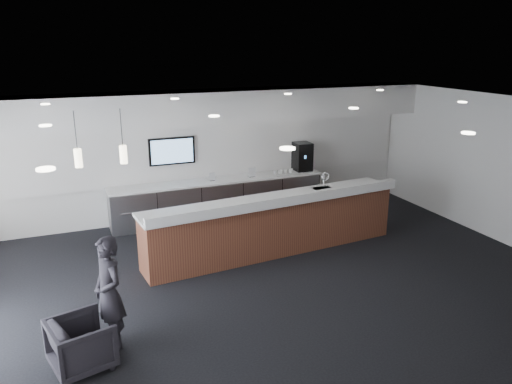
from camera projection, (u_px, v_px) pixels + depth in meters
name	position (u px, v px, depth m)	size (l,w,h in m)	color
ground	(285.00, 284.00, 8.62)	(10.00, 10.00, 0.00)	black
ceiling	(288.00, 110.00, 7.75)	(10.00, 8.00, 0.02)	black
back_wall	(213.00, 153.00, 11.73)	(10.00, 0.02, 3.00)	silver
right_wall	(512.00, 173.00, 9.98)	(0.02, 8.00, 3.00)	silver
soffit_bulkhead	(218.00, 106.00, 11.00)	(10.00, 0.90, 0.70)	white
alcove_panel	(214.00, 149.00, 11.68)	(9.80, 0.06, 1.40)	white
back_credenza	(219.00, 199.00, 11.71)	(5.06, 0.66, 0.95)	#919599
wall_tv	(172.00, 151.00, 11.24)	(1.05, 0.08, 0.62)	black
pendant_left	(127.00, 159.00, 7.81)	(0.12, 0.12, 0.30)	beige
pendant_right	(80.00, 163.00, 7.56)	(0.12, 0.12, 0.30)	beige
ceiling_can_lights	(288.00, 112.00, 7.76)	(7.00, 5.00, 0.02)	silver
service_counter	(274.00, 224.00, 9.80)	(5.35, 1.35, 1.49)	#5A2C1E
coffee_machine	(302.00, 157.00, 12.31)	(0.41, 0.53, 0.69)	black
info_sign_left	(212.00, 177.00, 11.43)	(0.14, 0.02, 0.19)	silver
info_sign_right	(252.00, 172.00, 11.74)	(0.17, 0.02, 0.22)	silver
armchair	(81.00, 344.00, 6.33)	(0.72, 0.75, 0.68)	black
lounge_guest	(109.00, 293.00, 6.66)	(0.58, 0.38, 1.59)	black
cup_0	(291.00, 171.00, 12.16)	(0.10, 0.10, 0.10)	white
cup_1	(286.00, 171.00, 12.11)	(0.10, 0.10, 0.10)	white
cup_2	(280.00, 172.00, 12.06)	(0.10, 0.10, 0.10)	white
cup_3	(275.00, 172.00, 12.01)	(0.10, 0.10, 0.10)	white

